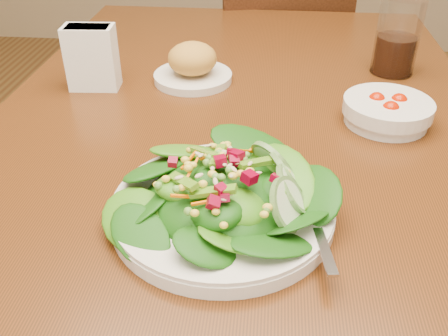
{
  "coord_description": "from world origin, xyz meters",
  "views": [
    {
      "loc": [
        0.05,
        -0.76,
        1.17
      ],
      "look_at": [
        -0.0,
        -0.23,
        0.81
      ],
      "focal_mm": 40.0,
      "sensor_mm": 36.0,
      "label": 1
    }
  ],
  "objects": [
    {
      "name": "tomato_bowl",
      "position": [
        0.25,
        0.03,
        0.77
      ],
      "size": [
        0.15,
        0.15,
        0.05
      ],
      "color": "silver",
      "rests_on": "dining_table"
    },
    {
      "name": "dining_table",
      "position": [
        0.0,
        0.0,
        0.65
      ],
      "size": [
        0.9,
        1.4,
        0.75
      ],
      "color": "#55270C",
      "rests_on": "ground_plane"
    },
    {
      "name": "chair_far",
      "position": [
        0.07,
        0.86,
        0.48
      ],
      "size": [
        0.5,
        0.51,
        0.9
      ],
      "rotation": [
        0.0,
        0.0,
        3.38
      ],
      "color": "#42200E",
      "rests_on": "ground_plane"
    },
    {
      "name": "drinking_glass",
      "position": [
        0.3,
        0.27,
        0.82
      ],
      "size": [
        0.09,
        0.09,
        0.16
      ],
      "color": "silver",
      "rests_on": "dining_table"
    },
    {
      "name": "salad_plate",
      "position": [
        0.01,
        -0.25,
        0.78
      ],
      "size": [
        0.29,
        0.29,
        0.08
      ],
      "rotation": [
        0.0,
        0.0,
        0.39
      ],
      "color": "silver",
      "rests_on": "dining_table"
    },
    {
      "name": "bread_plate",
      "position": [
        -0.11,
        0.18,
        0.78
      ],
      "size": [
        0.16,
        0.16,
        0.08
      ],
      "color": "silver",
      "rests_on": "dining_table"
    },
    {
      "name": "napkin_holder",
      "position": [
        -0.3,
        0.13,
        0.82
      ],
      "size": [
        0.1,
        0.06,
        0.12
      ],
      "rotation": [
        0.0,
        0.0,
        0.07
      ],
      "color": "white",
      "rests_on": "dining_table"
    }
  ]
}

